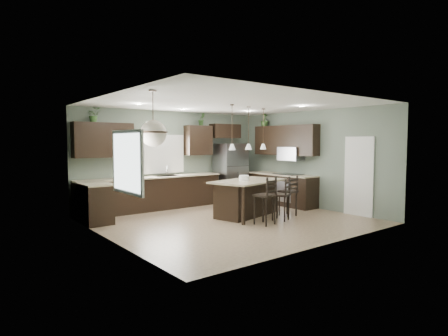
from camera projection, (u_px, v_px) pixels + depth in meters
ground at (231, 220)px, 9.07m from camera, size 6.00×6.00×0.00m
pantry_door at (359, 176)px, 9.60m from camera, size 0.04×0.82×2.04m
window_back at (161, 154)px, 10.87m from camera, size 1.35×0.02×1.00m
window_left at (127, 162)px, 6.50m from camera, size 0.02×1.10×1.00m
left_return_cabs at (95, 204)px, 8.72m from camera, size 0.60×0.90×0.90m
left_return_countertop at (96, 184)px, 8.70m from camera, size 0.66×0.96×0.04m
back_lower_cabs at (152, 194)px, 10.45m from camera, size 4.20×0.60×0.90m
back_countertop at (152, 177)px, 10.40m from camera, size 4.20×0.66×0.04m
sink_inset at (167, 176)px, 10.67m from camera, size 0.70×0.45×0.01m
faucet at (167, 171)px, 10.64m from camera, size 0.02×0.02×0.28m
back_upper_left at (103, 140)px, 9.65m from camera, size 1.55×0.34×0.90m
back_upper_right at (198, 140)px, 11.46m from camera, size 0.85×0.34×0.90m
fridge_header at (225, 131)px, 12.08m from camera, size 1.05×0.34×0.45m
right_lower_cabs at (282, 190)px, 11.38m from camera, size 0.60×2.35×0.90m
right_countertop at (281, 174)px, 11.34m from camera, size 0.66×2.35×0.04m
cooktop at (288, 174)px, 11.12m from camera, size 0.58×0.75×0.02m
wall_oven_front at (281, 191)px, 10.98m from camera, size 0.01×0.72×0.60m
right_upper_cabs at (285, 140)px, 11.36m from camera, size 0.34×2.35×0.90m
microwave at (291, 154)px, 11.14m from camera, size 0.40×0.75×0.40m
refrigerator at (230, 173)px, 11.92m from camera, size 0.90×0.74×1.85m
kitchen_island at (248, 198)px, 9.59m from camera, size 2.20×1.58×0.92m
serving_dish at (244, 178)px, 9.39m from camera, size 0.24×0.24×0.14m
bar_stool_left at (265, 201)px, 8.57m from camera, size 0.47×0.47×1.11m
bar_stool_center at (281, 199)px, 9.04m from camera, size 0.50×0.50×1.03m
bar_stool_right at (288, 196)px, 9.60m from camera, size 0.39×0.39×1.04m
pendant_left at (232, 127)px, 8.91m from camera, size 0.17×0.17×1.10m
pendant_center at (249, 128)px, 9.46m from camera, size 0.17×0.17×1.10m
pendant_right at (263, 129)px, 10.02m from camera, size 0.17×0.17×1.10m
chandelier at (153, 118)px, 6.48m from camera, size 0.50×0.50×0.98m
plant_back_left at (94, 115)px, 9.43m from camera, size 0.38×0.34×0.36m
plant_back_right at (202, 119)px, 11.45m from camera, size 0.24×0.21×0.39m
plant_right_wall at (264, 120)px, 11.99m from camera, size 0.26×0.26×0.44m
room_shell at (231, 150)px, 8.95m from camera, size 6.00×6.00×6.00m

